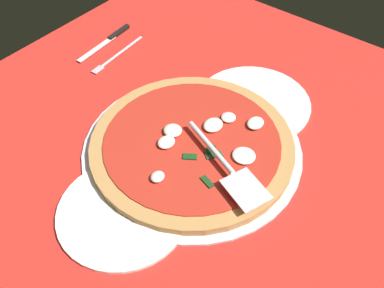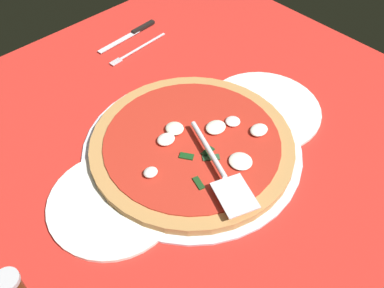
% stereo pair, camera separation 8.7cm
% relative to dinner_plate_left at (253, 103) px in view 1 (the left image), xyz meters
% --- Properties ---
extents(ground_plane, '(1.14, 1.14, 0.01)m').
position_rel_dinner_plate_left_xyz_m(ground_plane, '(0.18, -0.01, -0.01)').
color(ground_plane, red).
extents(checker_pattern, '(1.14, 1.14, 0.00)m').
position_rel_dinner_plate_left_xyz_m(checker_pattern, '(0.18, -0.01, -0.01)').
color(checker_pattern, white).
rests_on(checker_pattern, ground_plane).
extents(pizza_pan, '(0.44, 0.44, 0.01)m').
position_rel_dinner_plate_left_xyz_m(pizza_pan, '(0.19, -0.02, -0.00)').
color(pizza_pan, silver).
rests_on(pizza_pan, ground_plane).
extents(dinner_plate_left, '(0.25, 0.25, 0.01)m').
position_rel_dinner_plate_left_xyz_m(dinner_plate_left, '(0.00, 0.00, 0.00)').
color(dinner_plate_left, white).
rests_on(dinner_plate_left, ground_plane).
extents(dinner_plate_right, '(0.24, 0.24, 0.01)m').
position_rel_dinner_plate_left_xyz_m(dinner_plate_right, '(0.39, -0.02, 0.00)').
color(dinner_plate_right, white).
rests_on(dinner_plate_right, ground_plane).
extents(pizza, '(0.41, 0.41, 0.03)m').
position_rel_dinner_plate_left_xyz_m(pizza, '(0.19, -0.02, 0.01)').
color(pizza, '#BB8549').
rests_on(pizza, pizza_pan).
extents(pizza_server, '(0.11, 0.23, 0.01)m').
position_rel_dinner_plate_left_xyz_m(pizza_server, '(0.22, 0.08, 0.04)').
color(pizza_server, silver).
rests_on(pizza_server, pizza).
extents(place_setting_near, '(0.22, 0.15, 0.01)m').
position_rel_dinner_plate_left_xyz_m(place_setting_near, '(0.04, -0.40, -0.00)').
color(place_setting_near, white).
rests_on(place_setting_near, ground_plane).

